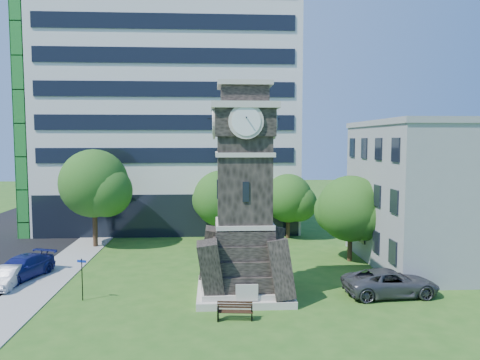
{
  "coord_description": "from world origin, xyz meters",
  "views": [
    {
      "loc": [
        1.24,
        -24.66,
        9.0
      ],
      "look_at": [
        3.1,
        7.64,
        6.23
      ],
      "focal_mm": 35.0,
      "sensor_mm": 36.0,
      "label": 1
    }
  ],
  "objects": [
    {
      "name": "ground",
      "position": [
        0.0,
        0.0,
        0.0
      ],
      "size": [
        160.0,
        160.0,
        0.0
      ],
      "primitive_type": "plane",
      "color": "#295B1A",
      "rests_on": "ground"
    },
    {
      "name": "sidewalk",
      "position": [
        -9.5,
        5.0,
        0.03
      ],
      "size": [
        3.0,
        70.0,
        0.06
      ],
      "primitive_type": "cube",
      "color": "gray",
      "rests_on": "ground"
    },
    {
      "name": "clock_tower",
      "position": [
        3.0,
        2.0,
        5.28
      ],
      "size": [
        5.4,
        5.4,
        12.22
      ],
      "color": "beige",
      "rests_on": "ground"
    },
    {
      "name": "office_tall",
      "position": [
        -3.2,
        25.84,
        14.22
      ],
      "size": [
        26.2,
        15.11,
        28.6
      ],
      "color": "silver",
      "rests_on": "ground"
    },
    {
      "name": "office_low",
      "position": [
        19.97,
        8.0,
        5.21
      ],
      "size": [
        15.2,
        12.2,
        10.4
      ],
      "color": "gray",
      "rests_on": "ground"
    },
    {
      "name": "car_street_mid",
      "position": [
        -11.43,
        4.17,
        0.62
      ],
      "size": [
        1.43,
        3.78,
        1.23
      ],
      "primitive_type": "imported",
      "rotation": [
        0.0,
        0.0,
        0.03
      ],
      "color": "#B8BBC0",
      "rests_on": "ground"
    },
    {
      "name": "car_street_north",
      "position": [
        -11.23,
        5.77,
        0.74
      ],
      "size": [
        3.58,
        5.5,
        1.48
      ],
      "primitive_type": "imported",
      "rotation": [
        0.0,
        0.0,
        -0.32
      ],
      "color": "navy",
      "rests_on": "ground"
    },
    {
      "name": "car_east_lot",
      "position": [
        11.49,
        1.29,
        0.76
      ],
      "size": [
        5.63,
        2.91,
        1.52
      ],
      "primitive_type": "imported",
      "rotation": [
        0.0,
        0.0,
        1.64
      ],
      "color": "#434347",
      "rests_on": "ground"
    },
    {
      "name": "park_bench",
      "position": [
        2.3,
        -1.9,
        0.49
      ],
      "size": [
        1.79,
        0.48,
        0.93
      ],
      "rotation": [
        0.0,
        0.0,
        -0.11
      ],
      "color": "black",
      "rests_on": "ground"
    },
    {
      "name": "street_sign",
      "position": [
        -6.14,
        1.45,
        1.49
      ],
      "size": [
        0.57,
        0.06,
        2.39
      ],
      "rotation": [
        0.0,
        0.0,
        -0.35
      ],
      "color": "black",
      "rests_on": "ground"
    },
    {
      "name": "tree_nw",
      "position": [
        -8.65,
        14.86,
        5.18
      ],
      "size": [
        6.27,
        5.7,
        8.25
      ],
      "rotation": [
        0.0,
        0.0,
        0.05
      ],
      "color": "#332114",
      "rests_on": "ground"
    },
    {
      "name": "tree_nc",
      "position": [
        2.04,
        16.93,
        3.64
      ],
      "size": [
        5.56,
        5.06,
        6.32
      ],
      "rotation": [
        0.0,
        0.0,
        -0.23
      ],
      "color": "#332114",
      "rests_on": "ground"
    },
    {
      "name": "tree_ne",
      "position": [
        8.15,
        17.47,
        3.56
      ],
      "size": [
        4.9,
        4.45,
        5.93
      ],
      "rotation": [
        0.0,
        0.0,
        0.19
      ],
      "color": "#332114",
      "rests_on": "ground"
    },
    {
      "name": "tree_east",
      "position": [
        11.45,
        9.07,
        3.8
      ],
      "size": [
        5.38,
        4.89,
        6.4
      ],
      "rotation": [
        0.0,
        0.0,
        -0.11
      ],
      "color": "#332114",
      "rests_on": "ground"
    }
  ]
}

